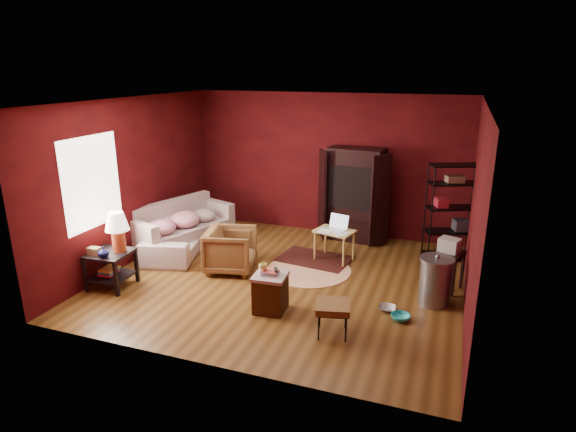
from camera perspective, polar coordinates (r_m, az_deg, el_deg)
name	(u,v)px	position (r m, az deg, el deg)	size (l,w,h in m)	color
room	(281,195)	(7.36, -0.86, 2.55)	(5.54, 5.04, 2.84)	brown
sofa	(180,227)	(9.17, -12.72, -1.25)	(2.17, 0.63, 0.85)	#A68F90
armchair	(231,248)	(8.05, -6.81, -3.79)	(0.77, 0.72, 0.79)	black
pet_bowl_steel	(388,303)	(6.97, 11.75, -10.02)	(0.25, 0.06, 0.25)	#B7B9BE
pet_bowl_turquoise	(401,311)	(6.77, 13.23, -10.95)	(0.26, 0.08, 0.26)	#2AC2C5
vase	(103,252)	(7.64, -21.04, -4.04)	(0.16, 0.17, 0.16)	#0D1343
mug	(263,266)	(6.63, -2.97, -5.93)	(0.12, 0.09, 0.12)	#E9E372
side_table	(114,243)	(7.79, -19.95, -3.00)	(0.64, 0.64, 1.19)	black
sofa_cushions	(181,228)	(9.20, -12.52, -1.35)	(1.36, 2.08, 0.81)	#A68F90
hamper	(270,292)	(6.77, -2.10, -8.98)	(0.48, 0.48, 0.63)	#462510
footstool	(333,308)	(6.19, 5.34, -10.76)	(0.51, 0.51, 0.43)	black
rug_round	(309,270)	(8.14, 2.50, -6.40)	(1.45, 1.45, 0.01)	#F1E6C9
rug_oriental	(314,259)	(8.58, 3.13, -5.06)	(1.33, 0.97, 0.01)	#491713
laptop_desk	(335,233)	(8.40, 5.58, -2.07)	(0.75, 0.63, 0.81)	tan
tv_armoire	(354,193)	(9.38, 7.86, 2.75)	(1.42, 0.84, 1.81)	black
wire_shelving	(452,208)	(8.74, 18.90, 0.86)	(0.91, 0.65, 1.72)	black
small_stand	(449,252)	(7.64, 18.51, -4.02)	(0.53, 0.53, 0.83)	black
trash_can	(435,281)	(7.24, 17.04, -7.33)	(0.63, 0.63, 0.76)	gray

